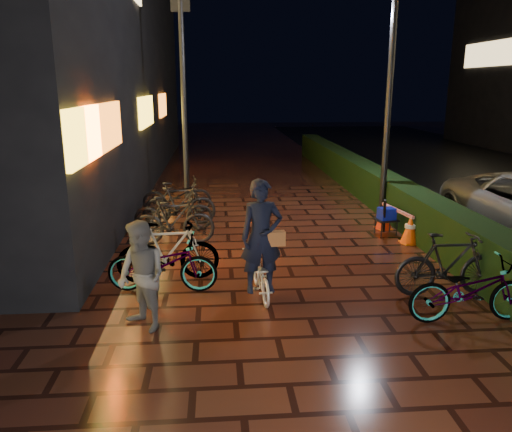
{
  "coord_description": "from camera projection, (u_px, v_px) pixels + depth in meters",
  "views": [
    {
      "loc": [
        -1.35,
        -6.73,
        3.38
      ],
      "look_at": [
        -0.65,
        1.9,
        1.1
      ],
      "focal_mm": 35.0,
      "sensor_mm": 36.0,
      "label": 1
    }
  ],
  "objects": [
    {
      "name": "traffic_barrier",
      "position": [
        397.0,
        222.0,
        11.49
      ],
      "size": [
        0.59,
        1.56,
        0.64
      ],
      "color": "#FF560D",
      "rests_on": "ground"
    },
    {
      "name": "cyclist",
      "position": [
        261.0,
        255.0,
        8.03
      ],
      "size": [
        0.74,
        1.41,
        1.98
      ],
      "color": "silver",
      "rests_on": "ground"
    },
    {
      "name": "lamp_post_sf",
      "position": [
        183.0,
        92.0,
        14.64
      ],
      "size": [
        0.55,
        0.16,
        5.76
      ],
      "color": "black",
      "rests_on": "ground"
    },
    {
      "name": "cart_assembly",
      "position": [
        386.0,
        215.0,
        11.52
      ],
      "size": [
        0.55,
        0.58,
        0.91
      ],
      "color": "black",
      "rests_on": "ground"
    },
    {
      "name": "parked_bikes_storefront",
      "position": [
        173.0,
        220.0,
        10.95
      ],
      "size": [
        2.08,
        6.23,
        1.08
      ],
      "color": "black",
      "rests_on": "ground"
    },
    {
      "name": "bystander_person",
      "position": [
        142.0,
        277.0,
        6.96
      ],
      "size": [
        0.96,
        0.97,
        1.58
      ],
      "primitive_type": "imported",
      "rotation": [
        0.0,
        0.0,
        -0.84
      ],
      "color": "#525254",
      "rests_on": "ground"
    },
    {
      "name": "parked_bikes_hedge",
      "position": [
        460.0,
        278.0,
        7.67
      ],
      "size": [
        1.92,
        1.52,
        1.08
      ],
      "color": "black",
      "rests_on": "ground"
    },
    {
      "name": "hedge",
      "position": [
        368.0,
        182.0,
        15.3
      ],
      "size": [
        0.7,
        20.0,
        1.0
      ],
      "primitive_type": "cube",
      "color": "black",
      "rests_on": "ground"
    },
    {
      "name": "ground",
      "position": [
        310.0,
        318.0,
        7.46
      ],
      "size": [
        80.0,
        80.0,
        0.0
      ],
      "primitive_type": "plane",
      "color": "#381911",
      "rests_on": "ground"
    },
    {
      "name": "lamp_post_hedge",
      "position": [
        389.0,
        95.0,
        12.11
      ],
      "size": [
        0.55,
        0.16,
        5.72
      ],
      "color": "black",
      "rests_on": "ground"
    }
  ]
}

